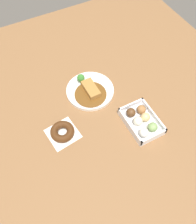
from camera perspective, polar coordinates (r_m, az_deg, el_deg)
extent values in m
plane|color=brown|center=(1.17, 0.13, 2.28)|extent=(1.60, 1.60, 0.00)
cylinder|color=white|center=(1.20, -1.93, 5.19)|extent=(0.24, 0.24, 0.02)
cylinder|color=brown|center=(1.17, -1.82, 4.31)|extent=(0.16, 0.16, 0.01)
cube|color=#A87538|center=(1.17, -1.77, 5.70)|extent=(0.12, 0.06, 0.02)
cylinder|color=white|center=(1.22, -1.79, 7.09)|extent=(0.06, 0.06, 0.00)
ellipsoid|color=yellow|center=(1.21, -1.80, 7.40)|extent=(0.03, 0.03, 0.02)
cylinder|color=#8CB766|center=(1.22, -4.12, 7.57)|extent=(0.01, 0.01, 0.02)
sphere|color=#387A2D|center=(1.20, -4.19, 8.26)|extent=(0.04, 0.04, 0.04)
cube|color=white|center=(1.11, 10.38, -2.60)|extent=(0.20, 0.14, 0.01)
cube|color=white|center=(1.13, 7.93, 1.59)|extent=(0.01, 0.14, 0.03)
cube|color=white|center=(1.07, 13.34, -5.92)|extent=(0.01, 0.14, 0.03)
cube|color=white|center=(1.07, 7.67, -3.45)|extent=(0.20, 0.01, 0.03)
cube|color=white|center=(1.12, 13.28, -0.71)|extent=(0.20, 0.01, 0.03)
sphere|color=brown|center=(1.10, 7.99, -0.13)|extent=(0.04, 0.04, 0.04)
sphere|color=#EFE5C6|center=(1.08, 9.66, -2.21)|extent=(0.04, 0.04, 0.04)
sphere|color=silver|center=(1.06, 11.08, -4.95)|extent=(0.04, 0.04, 0.04)
sphere|color=#9E6B3D|center=(1.12, 10.47, 0.62)|extent=(0.04, 0.04, 0.04)
sphere|color=#DBB77A|center=(1.10, 11.43, -1.22)|extent=(0.04, 0.04, 0.04)
sphere|color=#84A860|center=(1.08, 13.14, -3.59)|extent=(0.04, 0.04, 0.04)
cube|color=white|center=(1.09, -8.52, -5.19)|extent=(0.15, 0.15, 0.00)
torus|color=#4C2B14|center=(1.07, -8.64, -4.72)|extent=(0.11, 0.11, 0.04)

